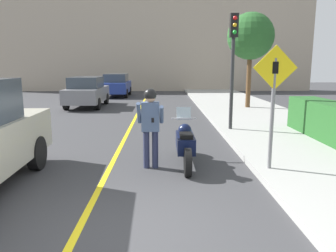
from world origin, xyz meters
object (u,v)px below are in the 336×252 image
at_px(motorcycle, 185,144).
at_px(crossing_sign, 273,96).
at_px(traffic_light, 233,50).
at_px(street_tree, 251,37).
at_px(parked_car_grey, 87,92).
at_px(parked_car_blue, 117,85).
at_px(person_biker, 150,119).

relative_size(motorcycle, crossing_sign, 0.89).
bearing_deg(motorcycle, traffic_light, 63.16).
bearing_deg(street_tree, motorcycle, -112.49).
xyz_separation_m(crossing_sign, parked_car_grey, (-6.52, 11.70, -0.85)).
height_order(street_tree, parked_car_grey, street_tree).
relative_size(motorcycle, street_tree, 0.48).
xyz_separation_m(motorcycle, parked_car_grey, (-4.76, 10.91, 0.35)).
distance_m(traffic_light, street_tree, 6.34).
height_order(crossing_sign, parked_car_grey, crossing_sign).
relative_size(traffic_light, parked_car_blue, 0.91).
bearing_deg(parked_car_blue, traffic_light, -66.94).
height_order(street_tree, parked_car_blue, street_tree).
bearing_deg(person_biker, street_tree, 64.10).
distance_m(traffic_light, parked_car_grey, 10.03).
bearing_deg(person_biker, parked_car_grey, 109.51).
height_order(person_biker, parked_car_blue, person_biker).
distance_m(motorcycle, street_tree, 10.79).
distance_m(person_biker, street_tree, 11.16).
height_order(traffic_light, parked_car_blue, traffic_light).
relative_size(motorcycle, traffic_light, 0.60).
relative_size(crossing_sign, traffic_light, 0.67).
height_order(motorcycle, person_biker, person_biker).
bearing_deg(crossing_sign, street_tree, 78.06).
distance_m(street_tree, parked_car_grey, 9.27).
bearing_deg(motorcycle, crossing_sign, -24.20).
height_order(traffic_light, street_tree, street_tree).
relative_size(motorcycle, parked_car_blue, 0.55).
bearing_deg(parked_car_blue, motorcycle, -77.02).
distance_m(crossing_sign, traffic_light, 4.53).
bearing_deg(traffic_light, person_biker, -124.25).
bearing_deg(person_biker, traffic_light, 55.75).
distance_m(parked_car_grey, parked_car_blue, 6.33).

